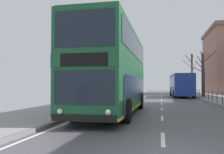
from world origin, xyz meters
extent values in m
cube|color=silver|center=(0.00, 2.60, 0.00)|extent=(0.12, 2.00, 0.00)
cube|color=silver|center=(0.00, 7.40, 0.00)|extent=(0.12, 2.00, 0.00)
cube|color=silver|center=(0.00, 12.20, 0.00)|extent=(0.12, 2.00, 0.00)
cube|color=silver|center=(0.00, 17.00, 0.00)|extent=(0.12, 2.00, 0.00)
cube|color=silver|center=(0.00, 21.80, 0.00)|extent=(0.12, 2.00, 0.00)
cube|color=silver|center=(0.00, 26.60, 0.00)|extent=(0.12, 2.00, 0.00)
cube|color=silver|center=(0.00, 31.40, 0.00)|extent=(0.12, 2.00, 0.00)
cube|color=silver|center=(0.00, 36.20, 0.00)|extent=(0.12, 2.00, 0.00)
cube|color=silver|center=(0.00, 41.00, 0.00)|extent=(0.12, 2.00, 0.00)
cube|color=silver|center=(0.00, 45.80, 0.00)|extent=(0.12, 2.00, 0.00)
cube|color=silver|center=(0.00, 50.60, 0.00)|extent=(0.12, 2.00, 0.00)
cube|color=#19512D|center=(-2.62, 8.56, 1.29)|extent=(2.57, 10.53, 1.88)
cube|color=#19512D|center=(-2.62, 8.56, 2.48)|extent=(2.58, 10.58, 0.49)
cube|color=#19512D|center=(-2.62, 8.56, 3.58)|extent=(2.57, 10.53, 1.72)
cube|color=#154527|center=(-2.62, 8.56, 4.48)|extent=(2.49, 10.21, 0.08)
cube|color=#19232D|center=(-2.67, 3.29, 1.52)|extent=(2.18, 0.05, 1.20)
cube|color=black|center=(-2.67, 3.29, 2.48)|extent=(1.74, 0.05, 0.47)
cube|color=#19232D|center=(-2.67, 3.29, 3.58)|extent=(2.18, 0.05, 1.30)
cube|color=black|center=(-2.67, 3.28, 0.45)|extent=(2.36, 0.10, 0.24)
cube|color=yellow|center=(-2.62, 8.56, 0.41)|extent=(2.60, 10.58, 0.10)
cube|color=#19232D|center=(-1.37, 8.81, 1.55)|extent=(0.09, 8.19, 0.98)
cube|color=#19232D|center=(-1.37, 8.55, 3.67)|extent=(0.10, 9.46, 1.03)
cube|color=#19232D|center=(-3.87, 8.83, 1.55)|extent=(0.09, 8.19, 0.98)
cube|color=#19232D|center=(-3.88, 8.57, 3.67)|extent=(0.10, 9.46, 1.03)
sphere|color=white|center=(-1.80, 3.27, 0.67)|extent=(0.20, 0.20, 0.20)
sphere|color=white|center=(-3.54, 3.28, 0.67)|extent=(0.20, 0.20, 0.20)
cube|color=#19232D|center=(-1.41, 4.64, 1.16)|extent=(0.03, 0.90, 1.62)
cylinder|color=black|center=(-1.46, 5.49, 0.52)|extent=(0.31, 1.04, 1.04)
cylinder|color=black|center=(-3.84, 5.51, 0.52)|extent=(0.31, 1.04, 1.04)
cylinder|color=black|center=(-1.41, 11.90, 0.52)|extent=(0.31, 1.04, 1.04)
cylinder|color=black|center=(-3.78, 11.92, 0.52)|extent=(0.31, 1.04, 1.04)
cube|color=navy|center=(2.67, 30.21, 1.71)|extent=(2.72, 9.50, 2.77)
cube|color=#19232D|center=(1.43, 30.17, 2.09)|extent=(0.25, 8.02, 1.33)
cube|color=#19232D|center=(3.90, 30.24, 2.09)|extent=(0.25, 8.02, 1.33)
cube|color=#19232D|center=(2.53, 34.94, 1.98)|extent=(2.10, 0.09, 1.66)
cylinder|color=black|center=(1.42, 32.89, 0.48)|extent=(0.31, 0.97, 0.96)
cylinder|color=black|center=(3.76, 32.96, 0.48)|extent=(0.31, 0.97, 0.96)
cylinder|color=black|center=(1.58, 27.25, 0.48)|extent=(0.31, 0.97, 0.96)
cylinder|color=black|center=(3.92, 27.32, 0.48)|extent=(0.31, 0.97, 0.96)
cylinder|color=#2D3338|center=(4.45, 14.76, 0.62)|extent=(0.05, 0.05, 0.96)
cylinder|color=#2D3338|center=(4.45, 16.63, 0.62)|extent=(0.05, 0.05, 0.96)
cylinder|color=#2D3338|center=(4.45, 18.49, 0.62)|extent=(0.05, 0.05, 0.96)
cylinder|color=#2D3338|center=(4.45, 20.36, 0.62)|extent=(0.05, 0.05, 0.96)
cylinder|color=#2D3338|center=(4.45, 22.23, 0.62)|extent=(0.05, 0.05, 0.96)
cylinder|color=#2D3338|center=(4.45, 24.10, 0.62)|extent=(0.05, 0.05, 0.96)
cylinder|color=#2D3338|center=(4.45, 25.97, 0.62)|extent=(0.05, 0.05, 0.96)
cylinder|color=#2D3338|center=(4.45, 27.84, 0.62)|extent=(0.05, 0.05, 0.96)
cylinder|color=#2D3338|center=(4.45, 14.76, 1.06)|extent=(0.04, 26.16, 0.04)
cylinder|color=#2D3338|center=(4.45, 14.76, 0.67)|extent=(0.04, 26.16, 0.04)
cylinder|color=brown|center=(5.27, 39.83, 3.64)|extent=(0.31, 0.31, 6.99)
cylinder|color=brown|center=(4.53, 40.15, 5.36)|extent=(1.55, 0.71, 1.46)
cylinder|color=brown|center=(5.62, 40.06, 4.67)|extent=(0.80, 0.57, 1.27)
cylinder|color=brown|center=(4.67, 39.28, 6.12)|extent=(1.32, 1.24, 1.36)
cylinder|color=brown|center=(5.48, 40.59, 6.48)|extent=(0.54, 1.60, 1.08)
cylinder|color=#423328|center=(5.38, 29.00, 2.98)|extent=(0.43, 0.43, 5.68)
cylinder|color=#423328|center=(6.18, 28.99, 5.35)|extent=(1.68, 0.14, 1.55)
cylinder|color=#423328|center=(5.88, 29.22, 5.51)|extent=(1.05, 0.51, 0.67)
cylinder|color=#423328|center=(4.89, 28.86, 4.25)|extent=(1.06, 0.38, 1.16)
cylinder|color=#423328|center=(5.12, 28.14, 5.19)|extent=(0.62, 1.79, 1.45)
cylinder|color=#423328|center=(4.84, 29.45, 3.69)|extent=(1.19, 1.01, 0.78)
cylinder|color=#423328|center=(5.46, 29.74, 4.92)|extent=(0.25, 1.54, 1.13)
cylinder|color=#423328|center=(4.97, 28.89, 4.90)|extent=(0.90, 0.32, 1.29)
camera|label=1|loc=(-0.05, -4.89, 1.57)|focal=39.59mm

